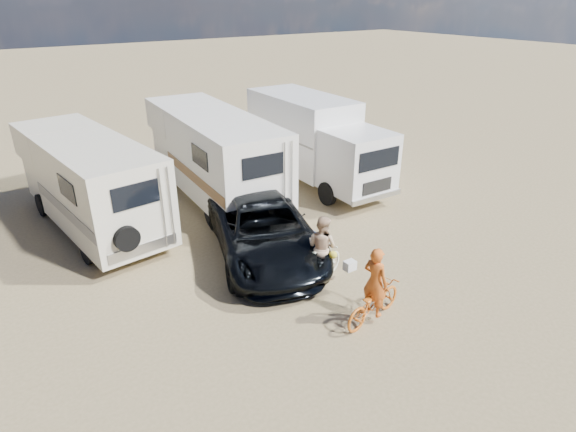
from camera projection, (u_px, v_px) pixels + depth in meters
ground at (350, 281)px, 12.55m from camera, size 140.00×140.00×0.00m
rv_main at (214, 157)px, 17.12m from camera, size 2.91×7.75×3.08m
rv_left at (90, 185)px, 14.81m from camera, size 3.10×7.21×2.91m
box_truck at (317, 142)px, 18.49m from camera, size 2.47×7.08×3.26m
dark_suv at (264, 229)px, 13.49m from camera, size 4.32×6.27×1.59m
bike_man at (373, 302)px, 10.86m from camera, size 1.92×0.97×0.96m
bike_woman at (321, 264)px, 12.31m from camera, size 1.76×0.93×1.02m
rider_man at (374, 289)px, 10.70m from camera, size 0.51×0.68×1.69m
rider_woman at (322, 253)px, 12.17m from camera, size 0.85×0.97×1.69m
bike_parked at (378, 159)px, 20.18m from camera, size 1.94×1.01×0.97m
cooler at (309, 243)px, 13.91m from camera, size 0.63×0.47×0.49m
crate at (318, 243)px, 14.10m from camera, size 0.49×0.49×0.32m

